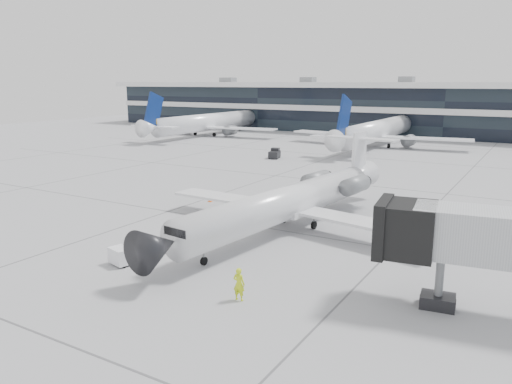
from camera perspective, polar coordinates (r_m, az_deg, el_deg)
The scene contains 9 objects.
ground at distance 39.37m, azimuth 1.18°, elevation -4.13°, with size 220.00×220.00×0.00m, color gray.
terminal at distance 116.52m, azimuth 21.67°, elevation 8.54°, with size 170.00×22.00×10.00m, color black.
bg_jet_left at distance 109.00m, azimuth -5.26°, elevation 6.51°, with size 32.00×40.00×9.60m, color white, non-canonical shape.
bg_jet_center at distance 92.47m, azimuth 13.77°, elevation 5.14°, with size 32.00×40.00×9.60m, color white, non-canonical shape.
regional_jet at distance 38.63m, azimuth 4.06°, elevation -0.99°, with size 23.07×28.80×6.65m.
ramp_worker at distance 26.54m, azimuth -1.96°, elevation -10.48°, with size 0.66×0.43×1.80m, color #CEE918.
baggage_tug at distance 32.97m, azimuth -14.04°, elevation -6.58°, with size 1.97×2.69×1.54m.
traffic_cone at distance 48.03m, azimuth -5.28°, elevation -0.80°, with size 0.40×0.40×0.55m.
far_tug at distance 75.15m, azimuth 2.14°, elevation 4.39°, with size 1.97×2.66×1.51m.
Camera 1 is at (18.50, -32.88, 11.25)m, focal length 35.00 mm.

